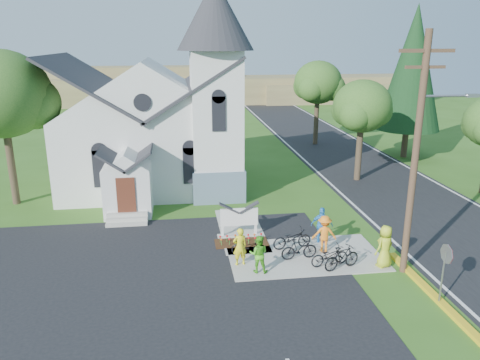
{
  "coord_description": "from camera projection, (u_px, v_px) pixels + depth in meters",
  "views": [
    {
      "loc": [
        -4.15,
        -18.57,
        9.59
      ],
      "look_at": [
        -0.9,
        5.0,
        2.44
      ],
      "focal_mm": 35.0,
      "sensor_mm": 36.0,
      "label": 1
    }
  ],
  "objects": [
    {
      "name": "ground",
      "position": [
        275.0,
        263.0,
        20.92
      ],
      "size": [
        120.0,
        120.0,
        0.0
      ],
      "primitive_type": "plane",
      "color": "#335C1A",
      "rests_on": "ground"
    },
    {
      "name": "bike_4",
      "position": [
        330.0,
        256.0,
        20.49
      ],
      "size": [
        1.85,
        0.92,
        0.93
      ],
      "primitive_type": "imported",
      "rotation": [
        0.0,
        0.0,
        1.75
      ],
      "color": "black",
      "rests_on": "sidewalk"
    },
    {
      "name": "church",
      "position": [
        155.0,
        109.0,
        30.54
      ],
      "size": [
        12.35,
        12.0,
        13.0
      ],
      "color": "white",
      "rests_on": "ground"
    },
    {
      "name": "bike_1",
      "position": [
        299.0,
        249.0,
        21.07
      ],
      "size": [
        1.72,
        0.63,
        1.01
      ],
      "primitive_type": "imported",
      "rotation": [
        0.0,
        0.0,
        1.66
      ],
      "color": "black",
      "rests_on": "sidewalk"
    },
    {
      "name": "distant_hills",
      "position": [
        222.0,
        89.0,
        74.18
      ],
      "size": [
        61.0,
        10.0,
        5.6
      ],
      "color": "olive",
      "rests_on": "ground"
    },
    {
      "name": "cyclist_1",
      "position": [
        259.0,
        254.0,
        19.82
      ],
      "size": [
        0.93,
        0.8,
        1.66
      ],
      "primitive_type": "imported",
      "rotation": [
        0.0,
        0.0,
        2.91
      ],
      "color": "green",
      "rests_on": "sidewalk"
    },
    {
      "name": "cyclist_0",
      "position": [
        240.0,
        246.0,
        20.47
      ],
      "size": [
        0.69,
        0.52,
        1.72
      ],
      "primitive_type": "imported",
      "rotation": [
        0.0,
        0.0,
        3.32
      ],
      "color": "yellow",
      "rests_on": "sidewalk"
    },
    {
      "name": "tree_road_mid",
      "position": [
        318.0,
        83.0,
        43.21
      ],
      "size": [
        4.4,
        4.4,
        7.8
      ],
      "color": "#35291D",
      "rests_on": "ground"
    },
    {
      "name": "road",
      "position": [
        361.0,
        168.0,
        36.46
      ],
      "size": [
        8.0,
        90.0,
        0.02
      ],
      "primitive_type": "cube",
      "color": "black",
      "rests_on": "ground"
    },
    {
      "name": "tree_lot_corner",
      "position": [
        1.0,
        94.0,
        26.68
      ],
      "size": [
        5.6,
        5.6,
        9.15
      ],
      "color": "#35291D",
      "rests_on": "ground"
    },
    {
      "name": "tree_road_near",
      "position": [
        362.0,
        107.0,
        31.92
      ],
      "size": [
        4.0,
        4.0,
        7.05
      ],
      "color": "#35291D",
      "rests_on": "ground"
    },
    {
      "name": "utility_pole",
      "position": [
        418.0,
        149.0,
        18.64
      ],
      "size": [
        3.45,
        0.28,
        10.0
      ],
      "color": "#432C21",
      "rests_on": "ground"
    },
    {
      "name": "flower_bed",
      "position": [
        242.0,
        243.0,
        22.94
      ],
      "size": [
        2.6,
        1.1,
        0.07
      ],
      "primitive_type": "cube",
      "color": "#341B0E",
      "rests_on": "ground"
    },
    {
      "name": "bike_3",
      "position": [
        342.0,
        258.0,
        20.14
      ],
      "size": [
        1.87,
        1.07,
        1.08
      ],
      "primitive_type": "imported",
      "rotation": [
        0.0,
        0.0,
        1.9
      ],
      "color": "black",
      "rests_on": "sidewalk"
    },
    {
      "name": "church_sign",
      "position": [
        239.0,
        217.0,
        23.5
      ],
      "size": [
        2.2,
        0.4,
        1.7
      ],
      "color": "#9F9B90",
      "rests_on": "ground"
    },
    {
      "name": "parking_lot",
      "position": [
        109.0,
        298.0,
        18.11
      ],
      "size": [
        20.0,
        16.0,
        0.02
      ],
      "primitive_type": "cube",
      "color": "black",
      "rests_on": "ground"
    },
    {
      "name": "cyclist_2",
      "position": [
        322.0,
        225.0,
        22.72
      ],
      "size": [
        1.14,
        0.74,
        1.8
      ],
      "primitive_type": "imported",
      "rotation": [
        0.0,
        0.0,
        2.83
      ],
      "color": "#2A87D6",
      "rests_on": "sidewalk"
    },
    {
      "name": "cyclist_3",
      "position": [
        324.0,
        234.0,
        21.78
      ],
      "size": [
        1.21,
        0.8,
        1.76
      ],
      "primitive_type": "imported",
      "rotation": [
        0.0,
        0.0,
        3.0
      ],
      "color": "orange",
      "rests_on": "sidewalk"
    },
    {
      "name": "sidewalk",
      "position": [
        305.0,
        256.0,
        21.58
      ],
      "size": [
        7.0,
        4.0,
        0.05
      ],
      "primitive_type": "cube",
      "color": "#9F9B90",
      "rests_on": "ground"
    },
    {
      "name": "cyclist_4",
      "position": [
        385.0,
        246.0,
        20.26
      ],
      "size": [
        1.1,
        0.94,
        1.91
      ],
      "primitive_type": "imported",
      "rotation": [
        0.0,
        0.0,
        3.58
      ],
      "color": "#B8C925",
      "rests_on": "sidewalk"
    },
    {
      "name": "bike_0",
      "position": [
        248.0,
        247.0,
        21.54
      ],
      "size": [
        1.58,
        0.77,
        0.79
      ],
      "primitive_type": "imported",
      "rotation": [
        0.0,
        0.0,
        1.4
      ],
      "color": "black",
      "rests_on": "sidewalk"
    },
    {
      "name": "bike_2",
      "position": [
        292.0,
        238.0,
        22.17
      ],
      "size": [
        1.99,
        0.95,
        1.0
      ],
      "primitive_type": "imported",
      "rotation": [
        0.0,
        0.0,
        1.72
      ],
      "color": "black",
      "rests_on": "sidewalk"
    },
    {
      "name": "stop_sign",
      "position": [
        445.0,
        262.0,
        17.13
      ],
      "size": [
        0.11,
        0.76,
        2.48
      ],
      "color": "gray",
      "rests_on": "ground"
    },
    {
      "name": "conifer",
      "position": [
        412.0,
        68.0,
        37.83
      ],
      "size": [
        5.2,
        5.2,
        12.4
      ],
      "color": "#35291D",
      "rests_on": "ground"
    }
  ]
}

